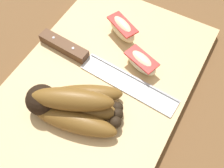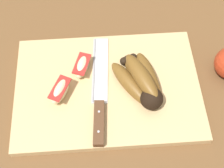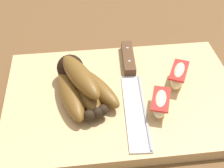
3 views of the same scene
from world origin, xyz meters
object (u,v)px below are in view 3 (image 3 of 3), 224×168
Objects in this scene: banana_bunch at (80,84)px; apple_wedge_near at (178,75)px; chefs_knife at (131,74)px; apple_wedge_middle at (160,103)px.

banana_bunch reaches higher than apple_wedge_near.
banana_bunch is at bearing 21.56° from chefs_knife.
apple_wedge_near reaches higher than chefs_knife.
apple_wedge_middle is at bearing 110.45° from chefs_knife.
banana_bunch reaches higher than chefs_knife.
apple_wedge_middle is at bearing 157.15° from banana_bunch.
banana_bunch is 0.55× the size of chefs_knife.
apple_wedge_middle is (-0.13, 0.06, -0.01)m from banana_bunch.
apple_wedge_middle reaches higher than chefs_knife.
apple_wedge_middle is at bearing 52.49° from apple_wedge_near.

